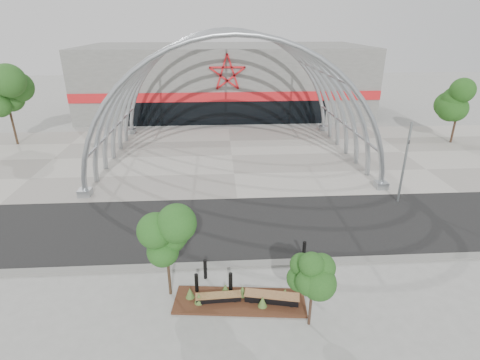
# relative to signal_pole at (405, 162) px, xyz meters

# --- Properties ---
(ground) EXTENTS (140.00, 140.00, 0.00)m
(ground) POSITION_rel_signal_pole_xyz_m (-10.26, -5.96, -2.73)
(ground) COLOR gray
(ground) RESTS_ON ground
(road) EXTENTS (140.00, 7.00, 0.02)m
(road) POSITION_rel_signal_pole_xyz_m (-10.26, -2.46, -2.72)
(road) COLOR black
(road) RESTS_ON ground
(forecourt) EXTENTS (60.00, 17.00, 0.04)m
(forecourt) POSITION_rel_signal_pole_xyz_m (-10.26, 9.54, -2.71)
(forecourt) COLOR gray
(forecourt) RESTS_ON ground
(kerb) EXTENTS (60.00, 0.50, 0.12)m
(kerb) POSITION_rel_signal_pole_xyz_m (-10.26, -6.21, -2.67)
(kerb) COLOR slate
(kerb) RESTS_ON ground
(arena_building) EXTENTS (34.00, 15.24, 8.00)m
(arena_building) POSITION_rel_signal_pole_xyz_m (-10.26, 27.49, 1.26)
(arena_building) COLOR slate
(arena_building) RESTS_ON ground
(vault_canopy) EXTENTS (20.80, 15.80, 20.36)m
(vault_canopy) POSITION_rel_signal_pole_xyz_m (-10.26, 9.54, -2.71)
(vault_canopy) COLOR #9FA5A9
(vault_canopy) RESTS_ON ground
(planting_bed) EXTENTS (5.50, 2.17, 0.57)m
(planting_bed) POSITION_rel_signal_pole_xyz_m (-10.76, -8.68, -2.59)
(planting_bed) COLOR #3D1B14
(planting_bed) RESTS_ON ground
(signal_pole) EXTENTS (0.33, 0.73, 5.22)m
(signal_pole) POSITION_rel_signal_pole_xyz_m (0.00, 0.00, 0.00)
(signal_pole) COLOR gray
(signal_pole) RESTS_ON ground
(street_tree_0) EXTENTS (1.67, 1.67, 3.80)m
(street_tree_0) POSITION_rel_signal_pole_xyz_m (-13.59, -8.00, 0.00)
(street_tree_0) COLOR #2E2215
(street_tree_0) RESTS_ON ground
(street_tree_1) EXTENTS (1.34, 1.34, 3.18)m
(street_tree_1) POSITION_rel_signal_pole_xyz_m (-8.12, -10.07, -0.45)
(street_tree_1) COLOR #301D16
(street_tree_1) RESTS_ON ground
(bench_0) EXTENTS (1.88, 0.49, 0.39)m
(bench_0) POSITION_rel_signal_pole_xyz_m (-11.56, -8.66, -2.54)
(bench_0) COLOR black
(bench_0) RESTS_ON ground
(bench_1) EXTENTS (2.28, 0.94, 0.47)m
(bench_1) POSITION_rel_signal_pole_xyz_m (-9.39, -8.86, -2.50)
(bench_1) COLOR black
(bench_1) RESTS_ON ground
(bollard_0) EXTENTS (0.15, 0.15, 0.96)m
(bollard_0) POSITION_rel_signal_pole_xyz_m (-12.47, -8.03, -2.25)
(bollard_0) COLOR black
(bollard_0) RESTS_ON ground
(bollard_1) EXTENTS (0.15, 0.15, 0.96)m
(bollard_1) POSITION_rel_signal_pole_xyz_m (-12.13, -7.05, -2.25)
(bollard_1) COLOR black
(bollard_1) RESTS_ON ground
(bollard_2) EXTENTS (0.16, 0.16, 1.01)m
(bollard_2) POSITION_rel_signal_pole_xyz_m (-11.03, -8.11, -2.22)
(bollard_2) COLOR black
(bollard_2) RESTS_ON ground
(bollard_3) EXTENTS (0.16, 0.16, 1.03)m
(bollard_3) POSITION_rel_signal_pole_xyz_m (-7.43, -5.95, -2.21)
(bollard_3) COLOR black
(bollard_3) RESTS_ON ground
(bollard_4) EXTENTS (0.18, 0.18, 1.14)m
(bollard_4) POSITION_rel_signal_pole_xyz_m (-8.05, -8.16, -2.16)
(bollard_4) COLOR black
(bollard_4) RESTS_ON ground
(bg_tree_0) EXTENTS (3.00, 3.00, 6.45)m
(bg_tree_0) POSITION_rel_signal_pole_xyz_m (-30.26, 14.04, 1.91)
(bg_tree_0) COLOR black
(bg_tree_0) RESTS_ON ground
(bg_tree_1) EXTENTS (2.70, 2.70, 5.91)m
(bg_tree_1) POSITION_rel_signal_pole_xyz_m (10.74, 12.04, 1.52)
(bg_tree_1) COLOR black
(bg_tree_1) RESTS_ON ground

